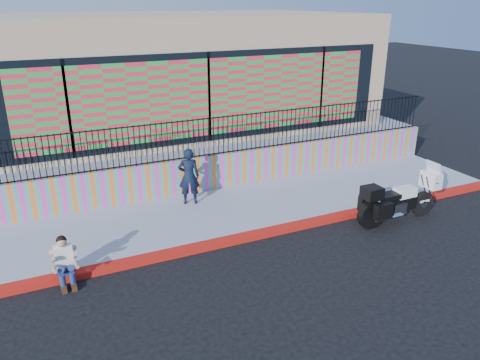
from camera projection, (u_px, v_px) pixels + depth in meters
ground at (269, 234)px, 12.17m from camera, size 90.00×90.00×0.00m
red_curb at (269, 232)px, 12.14m from camera, size 16.00×0.30×0.15m
sidewalk at (242, 208)px, 13.54m from camera, size 16.00×3.00×0.15m
mural_wall at (221, 171)px, 14.67m from camera, size 16.00×0.20×1.10m
metal_fence at (220, 135)px, 14.26m from camera, size 15.80×0.04×1.20m
elevated_platform at (173, 134)px, 19.01m from camera, size 16.00×10.00×1.25m
storefront_building at (171, 69)px, 17.89m from camera, size 14.00×8.06×4.00m
police_motorcycle at (397, 199)px, 12.66m from camera, size 2.51×0.83×1.56m
police_officer at (189, 176)px, 13.39m from camera, size 0.70×0.57×1.67m
seated_man at (65, 266)px, 9.90m from camera, size 0.54×0.71×1.06m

